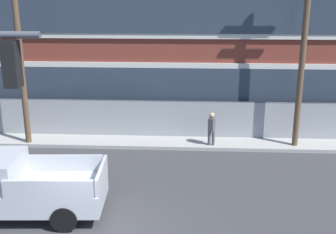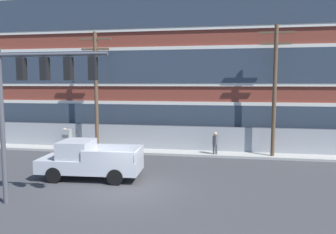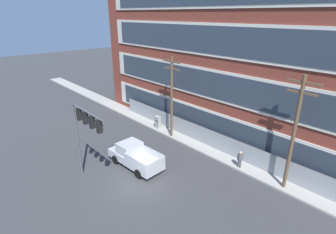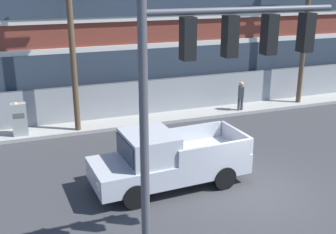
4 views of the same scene
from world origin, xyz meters
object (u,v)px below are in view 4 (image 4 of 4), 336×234
(electrical_cabinet, at_px, (20,121))
(traffic_signal_mast, at_px, (210,75))
(utility_pole_near_corner, at_px, (71,28))
(pedestrian_near_cabinet, at_px, (17,118))
(pedestrian_by_fence, at_px, (241,95))
(utility_pole_midblock, at_px, (307,17))
(pickup_truck_silver, at_px, (166,160))

(electrical_cabinet, bearing_deg, traffic_signal_mast, -68.65)
(utility_pole_near_corner, xyz_separation_m, pedestrian_near_cabinet, (-2.57, 0.16, -3.75))
(electrical_cabinet, height_order, pedestrian_near_cabinet, pedestrian_near_cabinet)
(traffic_signal_mast, xyz_separation_m, pedestrian_by_fence, (6.84, 10.23, -3.77))
(utility_pole_midblock, bearing_deg, traffic_signal_mast, -135.51)
(utility_pole_near_corner, bearing_deg, utility_pole_midblock, 1.21)
(pickup_truck_silver, relative_size, pedestrian_near_cabinet, 3.21)
(pedestrian_by_fence, bearing_deg, pedestrian_near_cabinet, 179.44)
(traffic_signal_mast, distance_m, pickup_truck_silver, 5.50)
(traffic_signal_mast, relative_size, utility_pole_near_corner, 0.75)
(electrical_cabinet, bearing_deg, utility_pole_midblock, 0.26)
(pickup_truck_silver, bearing_deg, pedestrian_near_cabinet, 125.65)
(traffic_signal_mast, distance_m, utility_pole_midblock, 14.90)
(traffic_signal_mast, xyz_separation_m, electrical_cabinet, (-4.05, 10.37, -3.94))
(traffic_signal_mast, bearing_deg, pedestrian_near_cabinet, 111.91)
(traffic_signal_mast, xyz_separation_m, utility_pole_near_corner, (-1.59, 10.18, -0.02))
(pickup_truck_silver, relative_size, utility_pole_near_corner, 0.63)
(traffic_signal_mast, distance_m, utility_pole_near_corner, 10.30)
(pedestrian_by_fence, bearing_deg, utility_pole_near_corner, -179.64)
(pickup_truck_silver, relative_size, electrical_cabinet, 3.37)
(pickup_truck_silver, height_order, pedestrian_by_fence, pickup_truck_silver)
(pickup_truck_silver, bearing_deg, electrical_cabinet, 124.89)
(utility_pole_near_corner, height_order, pedestrian_by_fence, utility_pole_near_corner)
(traffic_signal_mast, bearing_deg, electrical_cabinet, 111.35)
(traffic_signal_mast, bearing_deg, utility_pole_midblock, 44.49)
(pickup_truck_silver, xyz_separation_m, pedestrian_near_cabinet, (-4.58, 6.39, 0.03))
(utility_pole_near_corner, relative_size, electrical_cabinet, 5.32)
(electrical_cabinet, distance_m, pedestrian_near_cabinet, 0.20)
(pedestrian_near_cabinet, bearing_deg, utility_pole_near_corner, -3.59)
(pickup_truck_silver, height_order, utility_pole_near_corner, utility_pole_near_corner)
(pedestrian_near_cabinet, xyz_separation_m, pedestrian_by_fence, (11.00, -0.11, 0.00))
(electrical_cabinet, xyz_separation_m, pedestrian_by_fence, (10.89, -0.14, 0.17))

